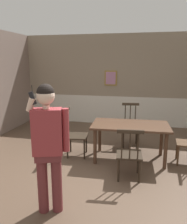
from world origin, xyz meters
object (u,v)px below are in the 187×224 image
Objects in this scene: dining_table at (130,129)px; chair_opposite_corner at (130,127)px; person_figure at (48,141)px; chair_at_table_head at (75,134)px; chair_near_window at (129,154)px.

dining_table is 1.54× the size of chair_opposite_corner.
person_figure is at bearing 64.86° from chair_opposite_corner.
person_figure reaches higher than chair_at_table_head.
person_figure reaches higher than chair_near_window.
chair_near_window is 0.91× the size of chair_opposite_corner.
person_figure reaches higher than chair_opposite_corner.
chair_at_table_head reaches higher than chair_opposite_corner.
dining_table is 1.69× the size of chair_near_window.
chair_opposite_corner is (-0.04, 0.81, -0.19)m from dining_table.
chair_at_table_head reaches higher than dining_table.
chair_opposite_corner is (1.13, 0.87, -0.01)m from chair_at_table_head.
chair_near_window is at bearing -148.78° from person_figure.
chair_opposite_corner is 2.93m from person_figure.
chair_at_table_head is at bearing 30.71° from chair_opposite_corner.
chair_at_table_head is (-1.17, -0.05, -0.18)m from dining_table.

